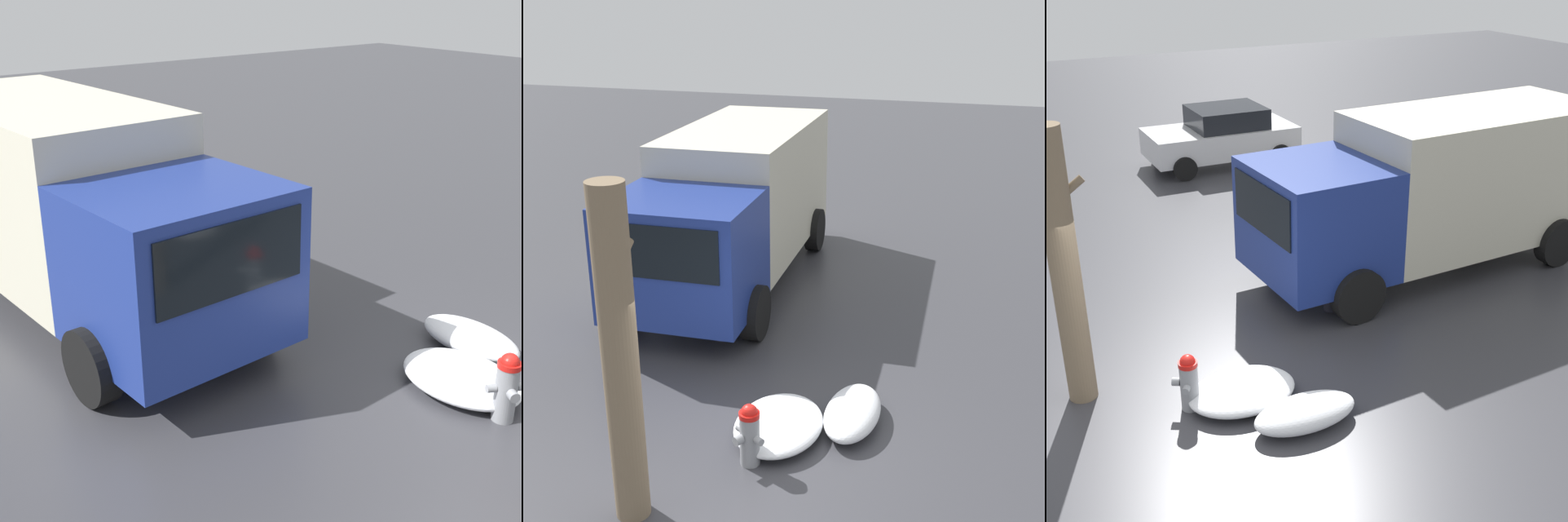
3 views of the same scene
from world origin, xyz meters
TOP-DOWN VIEW (x-y plane):
  - ground_plane at (0.00, 0.00)m, footprint 60.00×60.00m
  - fire_hydrant at (-0.00, 0.00)m, footprint 0.37×0.42m
  - delivery_truck at (5.47, 2.27)m, footprint 6.76×2.76m
  - pedestrian at (2.95, 1.55)m, footprint 0.37×0.37m
  - snow_pile_curbside at (0.66, -0.15)m, footprint 1.45×1.10m
  - snow_pile_by_tree at (1.17, -0.99)m, footprint 1.37×0.70m

SIDE VIEW (x-z plane):
  - ground_plane at x=0.00m, z-range 0.00..0.00m
  - snow_pile_curbside at x=0.66m, z-range 0.00..0.29m
  - snow_pile_by_tree at x=1.17m, z-range 0.00..0.34m
  - fire_hydrant at x=0.00m, z-range 0.01..0.81m
  - pedestrian at x=2.95m, z-range 0.08..1.77m
  - delivery_truck at x=5.47m, z-range 0.13..2.96m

